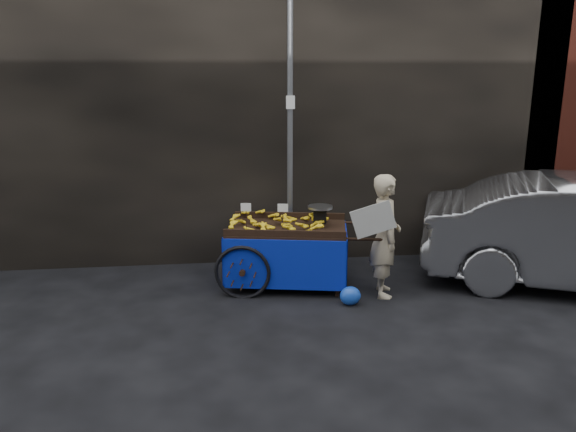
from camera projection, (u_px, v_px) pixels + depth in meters
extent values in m
plane|color=black|center=(279.00, 302.00, 7.06)|extent=(80.00, 80.00, 0.00)
cube|color=black|center=(198.00, 92.00, 8.81)|extent=(11.00, 2.00, 5.00)
cylinder|color=slate|center=(290.00, 131.00, 7.83)|extent=(0.08, 0.08, 4.00)
cube|color=white|center=(290.00, 102.00, 7.68)|extent=(0.12, 0.02, 0.18)
cube|color=black|center=(287.00, 229.00, 7.47)|extent=(1.70, 1.24, 0.06)
cube|color=black|center=(289.00, 216.00, 7.89)|extent=(1.53, 0.33, 0.10)
cube|color=black|center=(284.00, 234.00, 7.02)|extent=(1.53, 0.33, 0.10)
cube|color=black|center=(338.00, 268.00, 7.15)|extent=(0.06, 0.06, 0.77)
cube|color=black|center=(337.00, 249.00, 7.90)|extent=(0.06, 0.06, 0.77)
cylinder|color=black|center=(366.00, 239.00, 7.03)|extent=(0.48, 0.13, 0.04)
cylinder|color=black|center=(362.00, 223.00, 7.78)|extent=(0.48, 0.13, 0.04)
torus|color=black|center=(242.00, 273.00, 7.12)|extent=(0.72, 0.18, 0.73)
torus|color=black|center=(253.00, 247.00, 8.12)|extent=(0.72, 0.18, 0.73)
cylinder|color=black|center=(248.00, 259.00, 7.62)|extent=(0.25, 1.07, 0.05)
cube|color=#082694|center=(284.00, 265.00, 7.08)|extent=(1.56, 0.32, 0.66)
cube|color=#082694|center=(290.00, 242.00, 8.03)|extent=(1.56, 0.32, 0.66)
cube|color=#082694|center=(230.00, 251.00, 7.61)|extent=(0.21, 0.99, 0.66)
cube|color=#082694|center=(345.00, 254.00, 7.50)|extent=(0.21, 0.99, 0.66)
cube|color=black|center=(320.00, 217.00, 7.45)|extent=(0.20, 0.17, 0.15)
cylinder|color=silver|center=(320.00, 207.00, 7.41)|extent=(0.38, 0.38, 0.03)
cube|color=white|center=(246.00, 207.00, 7.33)|extent=(0.13, 0.03, 0.11)
cube|color=white|center=(283.00, 208.00, 7.29)|extent=(0.13, 0.03, 0.11)
imported|color=tan|center=(385.00, 236.00, 7.12)|extent=(0.46, 0.63, 1.59)
cube|color=beige|center=(373.00, 220.00, 6.82)|extent=(0.58, 0.08, 0.50)
ellipsoid|color=#1843B4|center=(350.00, 296.00, 6.95)|extent=(0.26, 0.21, 0.24)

